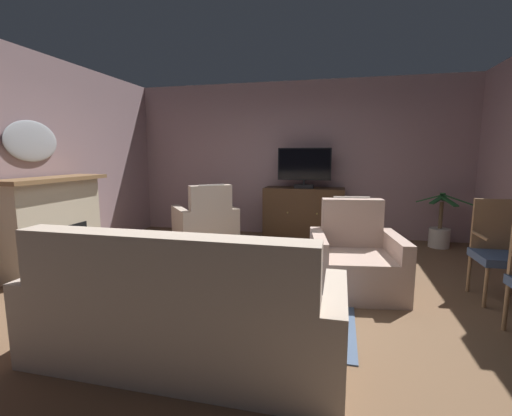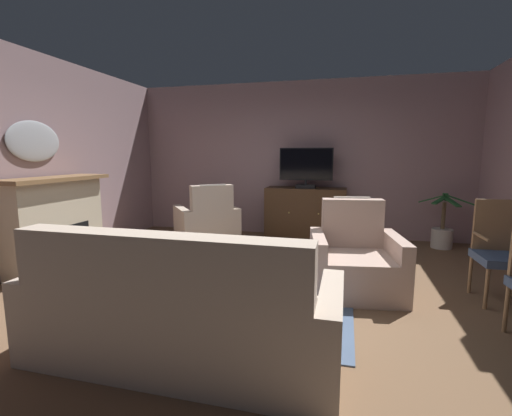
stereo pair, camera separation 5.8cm
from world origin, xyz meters
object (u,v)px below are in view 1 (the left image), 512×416
(armchair_facing_sofa, at_px, (206,225))
(wall_mirror_oval, at_px, (32,141))
(tv_remote, at_px, (240,253))
(television, at_px, (304,167))
(folded_newspaper, at_px, (247,248))
(cat, at_px, (137,274))
(potted_plant_leafy_by_curtain, at_px, (440,233))
(tv_cabinet, at_px, (304,215))
(fireplace, at_px, (56,227))
(armchair_in_far_corner, at_px, (355,262))
(coffee_table, at_px, (230,254))
(side_chair_far_end, at_px, (500,249))
(sofa_floral, at_px, (183,320))

(armchair_facing_sofa, bearing_deg, wall_mirror_oval, -134.12)
(wall_mirror_oval, distance_m, tv_remote, 3.06)
(wall_mirror_oval, height_order, armchair_facing_sofa, wall_mirror_oval)
(television, distance_m, folded_newspaper, 2.67)
(cat, bearing_deg, potted_plant_leafy_by_curtain, 33.25)
(tv_cabinet, height_order, television, television)
(fireplace, relative_size, armchair_in_far_corner, 1.46)
(tv_cabinet, relative_size, armchair_facing_sofa, 1.08)
(coffee_table, bearing_deg, side_chair_far_end, 9.52)
(wall_mirror_oval, height_order, television, wall_mirror_oval)
(coffee_table, height_order, armchair_facing_sofa, armchair_facing_sofa)
(folded_newspaper, xyz_separation_m, cat, (-1.32, -0.07, -0.37))
(fireplace, distance_m, television, 3.87)
(wall_mirror_oval, height_order, tv_cabinet, wall_mirror_oval)
(coffee_table, height_order, sofa_floral, sofa_floral)
(tv_remote, bearing_deg, potted_plant_leafy_by_curtain, -95.31)
(coffee_table, height_order, side_chair_far_end, side_chair_far_end)
(tv_remote, distance_m, folded_newspaper, 0.24)
(wall_mirror_oval, xyz_separation_m, coffee_table, (2.65, -0.19, -1.23))
(armchair_in_far_corner, bearing_deg, side_chair_far_end, 4.85)
(fireplace, xyz_separation_m, sofa_floral, (2.50, -1.57, -0.24))
(cat, bearing_deg, folded_newspaper, 3.24)
(armchair_in_far_corner, bearing_deg, folded_newspaper, -168.29)
(potted_plant_leafy_by_curtain, bearing_deg, television, 178.71)
(fireplace, distance_m, tv_cabinet, 3.84)
(television, relative_size, armchair_facing_sofa, 0.71)
(wall_mirror_oval, distance_m, armchair_in_far_corner, 4.20)
(fireplace, distance_m, tv_remote, 2.58)
(tv_remote, bearing_deg, side_chair_far_end, -128.77)
(folded_newspaper, distance_m, sofa_floral, 1.49)
(tv_cabinet, height_order, side_chair_far_end, side_chair_far_end)
(fireplace, height_order, folded_newspaper, fireplace)
(tv_cabinet, distance_m, television, 0.85)
(folded_newspaper, distance_m, potted_plant_leafy_by_curtain, 3.57)
(tv_cabinet, relative_size, sofa_floral, 0.62)
(wall_mirror_oval, height_order, armchair_in_far_corner, wall_mirror_oval)
(television, bearing_deg, coffee_table, -101.31)
(folded_newspaper, xyz_separation_m, armchair_facing_sofa, (-1.18, 1.77, -0.15))
(television, relative_size, coffee_table, 0.80)
(tv_remote, xyz_separation_m, side_chair_far_end, (2.59, 0.60, 0.05))
(armchair_facing_sofa, relative_size, potted_plant_leafy_by_curtain, 1.38)
(folded_newspaper, bearing_deg, armchair_facing_sofa, 135.47)
(sofa_floral, height_order, armchair_in_far_corner, sofa_floral)
(sofa_floral, bearing_deg, tv_remote, 87.10)
(armchair_in_far_corner, xyz_separation_m, cat, (-2.48, -0.32, -0.22))
(tv_remote, bearing_deg, wall_mirror_oval, 31.53)
(television, height_order, potted_plant_leafy_by_curtain, television)
(potted_plant_leafy_by_curtain, bearing_deg, cat, -146.75)
(tv_cabinet, bearing_deg, tv_remote, -97.43)
(fireplace, bearing_deg, folded_newspaper, -1.98)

